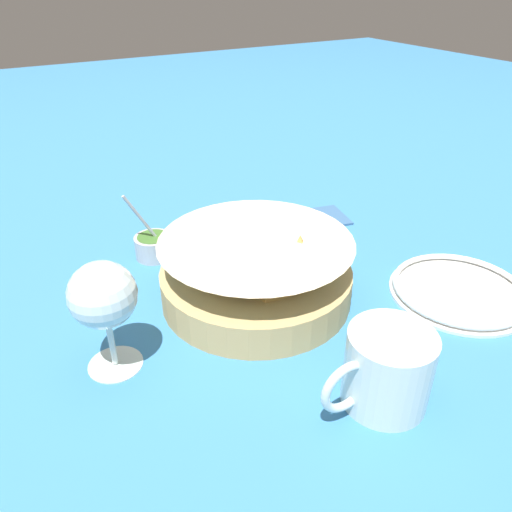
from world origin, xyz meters
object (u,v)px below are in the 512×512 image
object	(u,v)px
wine_glass	(103,298)
beer_mug	(386,371)
sauce_cup	(154,245)
side_plate	(459,290)
food_basket	(257,273)

from	to	relation	value
wine_glass	beer_mug	size ratio (longest dim) A/B	1.08
sauce_cup	side_plate	distance (m)	0.46
food_basket	sauce_cup	xyz separation A→B (m)	(0.08, -0.18, -0.02)
wine_glass	beer_mug	xyz separation A→B (m)	(-0.23, 0.20, -0.05)
side_plate	food_basket	bearing A→B (deg)	-28.84
food_basket	side_plate	world-z (taller)	food_basket
wine_glass	beer_mug	bearing A→B (deg)	139.77
wine_glass	beer_mug	distance (m)	0.31
food_basket	side_plate	bearing A→B (deg)	151.16
food_basket	side_plate	size ratio (longest dim) A/B	1.36
food_basket	wine_glass	size ratio (longest dim) A/B	1.91
side_plate	wine_glass	bearing A→B (deg)	-12.57
beer_mug	food_basket	bearing A→B (deg)	-84.76
wine_glass	side_plate	distance (m)	0.48
food_basket	beer_mug	distance (m)	0.23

